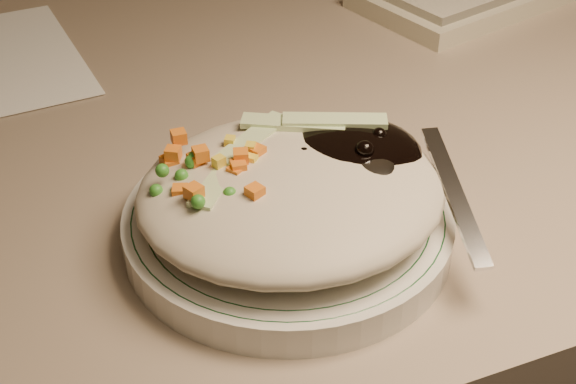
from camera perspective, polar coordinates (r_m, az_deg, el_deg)
name	(u,v)px	position (r m, az deg, el deg)	size (l,w,h in m)	color
desk	(291,255)	(0.82, 0.20, -4.51)	(1.40, 0.70, 0.74)	gray
plate	(288,225)	(0.51, 0.00, -2.36)	(0.21, 0.21, 0.02)	silver
plate_rim	(288,212)	(0.51, 0.00, -1.47)	(0.20, 0.20, 0.00)	#144723
meal	(295,184)	(0.50, 0.50, 0.59)	(0.20, 0.19, 0.05)	#B0A68F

